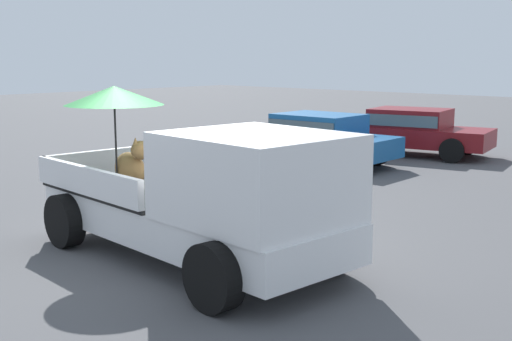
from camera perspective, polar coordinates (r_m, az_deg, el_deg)
ground_plane at (r=9.47m, az=-5.78°, el=-7.56°), size 80.00×80.00×0.00m
pickup_truck_main at (r=8.90m, az=-4.44°, el=-2.05°), size 5.18×2.57×2.39m
parked_sedan_near at (r=19.60m, az=13.26°, el=3.48°), size 4.57×2.63×1.33m
parked_sedan_far at (r=17.50m, az=5.24°, el=2.96°), size 4.36×2.09×1.33m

